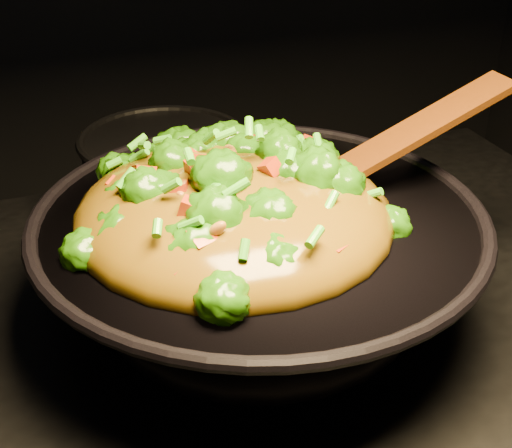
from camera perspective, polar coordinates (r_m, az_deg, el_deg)
name	(u,v)px	position (r m, az deg, el deg)	size (l,w,h in m)	color
wok	(259,268)	(0.77, 0.26, -3.54)	(0.46, 0.46, 0.13)	black
stir_fry	(233,171)	(0.70, -1.85, 4.23)	(0.33, 0.33, 0.11)	#235F06
spatula	(389,146)	(0.79, 10.60, 6.17)	(0.30, 0.05, 0.01)	#341706
back_pot	(166,177)	(0.98, -7.24, 3.79)	(0.22, 0.22, 0.12)	black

